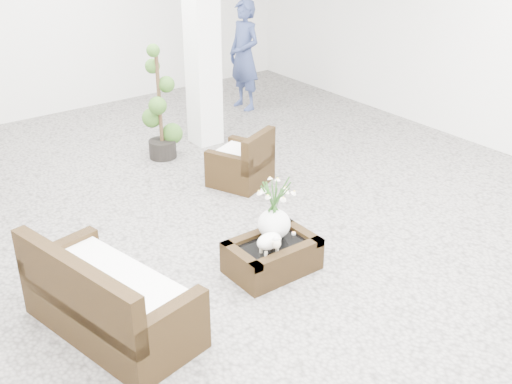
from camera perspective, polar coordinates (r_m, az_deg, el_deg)
ground at (r=7.25m, az=-0.47°, el=-4.12°), size 11.00×11.00×0.00m
column at (r=9.45m, az=-4.88°, el=14.44°), size 0.40×0.40×3.50m
coffee_table at (r=6.61m, az=1.45°, el=-5.84°), size 0.90×0.60×0.31m
sheep_figurine at (r=6.34m, az=1.18°, el=-4.56°), size 0.28×0.23×0.21m
planter_narcissus at (r=6.45m, az=1.66°, el=-0.98°), size 0.44×0.44×0.80m
tealight at (r=6.69m, az=3.38°, el=-3.70°), size 0.04×0.04×0.03m
armchair at (r=8.40m, az=-1.43°, el=3.16°), size 0.91×0.89×0.75m
loveseat at (r=5.78m, az=-12.87°, el=-8.36°), size 1.13×1.79×0.89m
topiary at (r=9.16m, az=-8.62°, el=7.84°), size 0.44×0.44×1.64m
shopper at (r=11.20m, az=-1.05°, el=12.11°), size 0.48×0.70×1.88m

